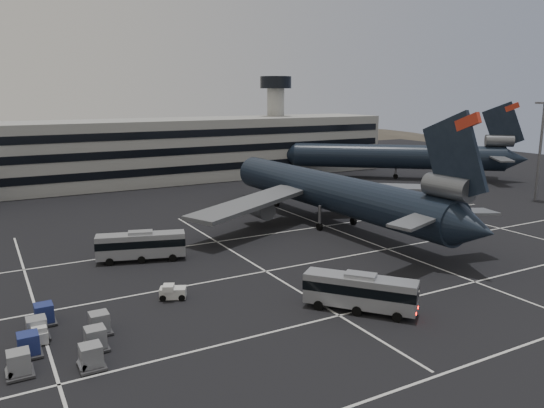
% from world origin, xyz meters
% --- Properties ---
extents(ground, '(260.00, 260.00, 0.00)m').
position_xyz_m(ground, '(0.00, 0.00, 0.00)').
color(ground, black).
rests_on(ground, ground).
extents(lane_markings, '(90.00, 55.62, 0.01)m').
position_xyz_m(lane_markings, '(0.95, 0.72, 0.01)').
color(lane_markings, silver).
rests_on(lane_markings, ground).
extents(terminal, '(125.00, 26.00, 24.00)m').
position_xyz_m(terminal, '(-2.95, 71.14, 6.93)').
color(terminal, gray).
rests_on(terminal, ground).
extents(hills, '(352.00, 180.00, 44.00)m').
position_xyz_m(hills, '(17.99, 170.00, -12.07)').
color(hills, '#38332B').
rests_on(hills, ground).
extents(lightpole_right, '(2.40, 2.40, 18.28)m').
position_xyz_m(lightpole_right, '(58.00, 15.00, 11.82)').
color(lightpole_right, slate).
rests_on(lightpole_right, ground).
extents(trijet_main, '(47.44, 57.58, 18.08)m').
position_xyz_m(trijet_main, '(12.89, 17.92, 5.25)').
color(trijet_main, black).
rests_on(trijet_main, ground).
extents(trijet_far, '(47.50, 41.78, 18.08)m').
position_xyz_m(trijet_far, '(53.45, 47.01, 5.43)').
color(trijet_far, black).
rests_on(trijet_far, ground).
extents(bus_near, '(8.47, 9.57, 3.67)m').
position_xyz_m(bus_near, '(-3.73, -10.08, 2.01)').
color(bus_near, '#96999E').
rests_on(bus_near, ground).
extents(bus_far, '(10.72, 5.32, 3.69)m').
position_xyz_m(bus_far, '(-17.23, 14.79, 2.02)').
color(bus_far, '#96999E').
rests_on(bus_far, ground).
extents(tug_a, '(1.41, 2.31, 1.46)m').
position_xyz_m(tug_a, '(-30.43, -2.23, 0.65)').
color(tug_a, silver).
rests_on(tug_a, ground).
extents(tug_b, '(2.89, 2.44, 1.61)m').
position_xyz_m(tug_b, '(-17.80, 1.24, 0.71)').
color(tug_b, silver).
rests_on(tug_b, ground).
extents(uld_cluster, '(8.88, 12.56, 1.82)m').
position_xyz_m(uld_cluster, '(-29.11, -4.25, 0.89)').
color(uld_cluster, '#2D2D30').
rests_on(uld_cluster, ground).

